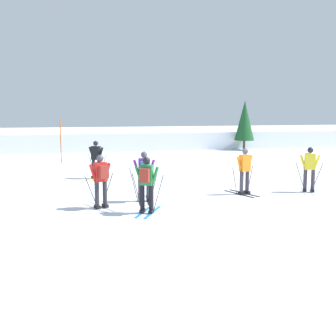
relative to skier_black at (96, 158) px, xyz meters
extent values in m
plane|color=silver|center=(3.70, -4.91, -0.92)|extent=(120.00, 120.00, 0.00)
cube|color=silver|center=(3.70, 16.33, -0.24)|extent=(80.00, 9.27, 1.34)
cube|color=gold|center=(-0.03, 0.20, -0.91)|extent=(1.01, 1.35, 0.02)
cube|color=gold|center=(0.20, 0.03, -0.91)|extent=(1.01, 1.35, 0.02)
cube|color=black|center=(-0.12, 0.07, -0.85)|extent=(0.25, 0.28, 0.10)
cube|color=black|center=(0.11, -0.09, -0.85)|extent=(0.25, 0.28, 0.10)
cylinder|color=black|center=(-0.12, 0.07, -0.37)|extent=(0.14, 0.14, 0.85)
cylinder|color=black|center=(0.11, -0.09, -0.37)|extent=(0.14, 0.14, 0.85)
cube|color=black|center=(-0.01, -0.01, 0.25)|extent=(0.45, 0.42, 0.60)
cylinder|color=black|center=(-0.20, 0.15, 0.24)|extent=(0.26, 0.22, 0.55)
cylinder|color=black|center=(0.21, -0.14, 0.24)|extent=(0.26, 0.22, 0.55)
sphere|color=black|center=(-0.01, -0.01, 0.68)|extent=(0.22, 0.22, 0.22)
cylinder|color=#38383D|center=(-0.17, 0.23, -0.35)|extent=(0.38, 0.28, 1.15)
cylinder|color=#38383D|center=(0.27, -0.09, -0.35)|extent=(0.38, 0.28, 1.15)
cube|color=silver|center=(7.57, -4.76, -0.91)|extent=(0.74, 1.50, 0.02)
cube|color=silver|center=(7.83, -4.87, -0.91)|extent=(0.74, 1.50, 0.02)
cube|color=black|center=(7.51, -4.90, -0.85)|extent=(0.22, 0.29, 0.10)
cube|color=black|center=(7.77, -5.01, -0.85)|extent=(0.22, 0.29, 0.10)
cylinder|color=#38333D|center=(7.51, -4.90, -0.37)|extent=(0.14, 0.14, 0.85)
cylinder|color=#38333D|center=(7.77, -5.01, -0.37)|extent=(0.14, 0.14, 0.85)
cube|color=yellow|center=(7.64, -4.95, 0.25)|extent=(0.44, 0.37, 0.60)
cylinder|color=yellow|center=(7.42, -4.83, 0.24)|extent=(0.27, 0.19, 0.55)
cylinder|color=yellow|center=(7.88, -5.04, 0.24)|extent=(0.27, 0.19, 0.55)
sphere|color=black|center=(7.64, -4.95, 0.68)|extent=(0.22, 0.22, 0.22)
cylinder|color=#38383D|center=(7.40, -4.74, -0.36)|extent=(0.37, 0.18, 1.12)
cylinder|color=#38383D|center=(7.96, -4.99, -0.36)|extent=(0.37, 0.18, 1.12)
cube|color=black|center=(1.20, -4.98, -0.91)|extent=(0.27, 1.60, 0.02)
cube|color=black|center=(1.48, -5.01, -0.91)|extent=(0.27, 1.60, 0.02)
cube|color=black|center=(1.19, -5.13, -0.85)|extent=(0.15, 0.27, 0.10)
cube|color=black|center=(1.46, -5.16, -0.85)|extent=(0.15, 0.27, 0.10)
cylinder|color=#38333D|center=(1.19, -5.13, -0.37)|extent=(0.14, 0.14, 0.85)
cylinder|color=#38333D|center=(1.46, -5.16, -0.37)|extent=(0.14, 0.14, 0.85)
cube|color=purple|center=(1.32, -5.14, 0.25)|extent=(0.40, 0.28, 0.60)
cylinder|color=purple|center=(1.08, -5.09, 0.24)|extent=(0.26, 0.12, 0.55)
cylinder|color=purple|center=(1.57, -5.15, 0.24)|extent=(0.26, 0.12, 0.55)
sphere|color=#4C4C56|center=(1.32, -5.14, 0.68)|extent=(0.22, 0.22, 0.22)
cylinder|color=#38383D|center=(0.98, -5.00, -0.34)|extent=(0.29, 0.06, 1.15)
cylinder|color=#38383D|center=(1.69, -5.08, -0.34)|extent=(0.29, 0.06, 1.15)
cube|color=teal|center=(1.30, -5.35, 0.27)|extent=(0.30, 0.21, 0.40)
cube|color=silver|center=(-0.37, -5.78, -0.91)|extent=(0.74, 1.50, 0.02)
cube|color=silver|center=(-0.11, -5.67, -0.91)|extent=(0.74, 1.50, 0.02)
cube|color=black|center=(-0.31, -5.92, -0.85)|extent=(0.22, 0.29, 0.10)
cube|color=black|center=(-0.05, -5.81, -0.85)|extent=(0.22, 0.29, 0.10)
cylinder|color=#2D2D33|center=(-0.31, -5.92, -0.37)|extent=(0.14, 0.14, 0.85)
cylinder|color=#2D2D33|center=(-0.05, -5.81, -0.37)|extent=(0.14, 0.14, 0.85)
cube|color=red|center=(-0.18, -5.86, 0.25)|extent=(0.44, 0.37, 0.60)
cylinder|color=red|center=(-0.42, -5.95, 0.24)|extent=(0.27, 0.19, 0.55)
cylinder|color=red|center=(0.04, -5.74, 0.24)|extent=(0.27, 0.19, 0.55)
sphere|color=#4C4C56|center=(-0.18, -5.86, 0.68)|extent=(0.22, 0.22, 0.22)
cylinder|color=#38383D|center=(-0.48, -5.89, -0.38)|extent=(0.41, 0.20, 1.08)
cylinder|color=#38383D|center=(0.03, -5.66, -0.38)|extent=(0.41, 0.20, 1.08)
cube|color=maroon|center=(-0.09, -6.06, 0.27)|extent=(0.33, 0.28, 0.40)
cube|color=#237AC6|center=(1.06, -6.61, -0.91)|extent=(0.81, 1.46, 0.02)
cube|color=#237AC6|center=(1.31, -6.74, -0.91)|extent=(0.81, 1.46, 0.02)
cube|color=black|center=(0.99, -6.74, -0.85)|extent=(0.23, 0.29, 0.10)
cube|color=black|center=(1.24, -6.87, -0.85)|extent=(0.23, 0.29, 0.10)
cylinder|color=black|center=(0.99, -6.74, -0.37)|extent=(0.14, 0.14, 0.85)
cylinder|color=black|center=(1.24, -6.87, -0.37)|extent=(0.14, 0.14, 0.85)
cube|color=#23843D|center=(1.12, -6.81, 0.25)|extent=(0.45, 0.39, 0.60)
cylinder|color=#23843D|center=(0.91, -6.68, 0.24)|extent=(0.27, 0.20, 0.55)
cylinder|color=#23843D|center=(1.35, -6.90, 0.24)|extent=(0.27, 0.20, 0.55)
sphere|color=black|center=(1.12, -6.81, 0.68)|extent=(0.22, 0.22, 0.22)
cylinder|color=#38383D|center=(0.87, -6.57, -0.33)|extent=(0.32, 0.18, 1.19)
cylinder|color=#38383D|center=(1.46, -6.87, -0.33)|extent=(0.32, 0.18, 1.19)
cube|color=maroon|center=(1.02, -6.99, 0.27)|extent=(0.33, 0.29, 0.40)
cube|color=black|center=(4.92, -4.71, -0.91)|extent=(0.62, 1.54, 0.02)
cube|color=black|center=(5.18, -4.62, -0.91)|extent=(0.62, 1.54, 0.02)
cube|color=black|center=(4.97, -4.85, -0.85)|extent=(0.20, 0.29, 0.10)
cube|color=black|center=(5.23, -4.76, -0.85)|extent=(0.20, 0.29, 0.10)
cylinder|color=#38333D|center=(4.97, -4.85, -0.37)|extent=(0.14, 0.14, 0.85)
cylinder|color=#38333D|center=(5.23, -4.76, -0.37)|extent=(0.14, 0.14, 0.85)
cube|color=orange|center=(5.10, -4.80, 0.25)|extent=(0.44, 0.35, 0.60)
cylinder|color=orange|center=(4.86, -4.87, 0.24)|extent=(0.27, 0.17, 0.55)
cylinder|color=orange|center=(5.33, -4.70, 0.24)|extent=(0.27, 0.17, 0.55)
sphere|color=#4C4C56|center=(5.10, -4.80, 0.68)|extent=(0.22, 0.22, 0.22)
cylinder|color=#38383D|center=(4.72, -4.84, -0.40)|extent=(0.25, 0.11, 1.03)
cylinder|color=#38383D|center=(5.42, -4.58, -0.40)|extent=(0.25, 0.11, 1.03)
cylinder|color=#C65614|center=(-1.68, 6.21, 0.35)|extent=(0.06, 0.06, 2.54)
cylinder|color=#513823|center=(11.74, 10.97, -0.54)|extent=(0.18, 0.18, 0.76)
cone|color=#194C23|center=(11.74, 10.97, 1.34)|extent=(1.48, 1.48, 3.01)
camera|label=1|loc=(-1.00, -19.05, 2.21)|focal=45.12mm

